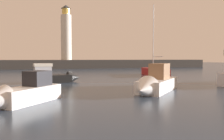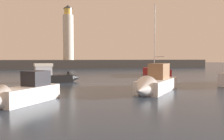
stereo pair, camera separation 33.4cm
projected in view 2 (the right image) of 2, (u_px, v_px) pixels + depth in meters
The scene contains 7 objects.
ground_plane at pixel (84, 77), 34.76m from camera, with size 220.00×220.00×0.00m, color #2D3D51.
breakwater at pixel (67, 64), 65.38m from camera, with size 85.08×6.57×2.39m, color #423F3D.
lighthouse at pixel (68, 34), 65.07m from camera, with size 2.89×2.89×15.16m.
motorboat_1 at pixel (56, 76), 27.89m from camera, with size 6.17×2.58×2.58m.
motorboat_3 at pixel (20, 94), 14.58m from camera, with size 4.89×5.54×2.26m.
motorboat_4 at pixel (154, 84), 19.55m from camera, with size 6.69×6.93×2.78m.
sailboat_moored at pixel (156, 72), 38.64m from camera, with size 3.40×8.65×11.84m.
Camera 2 is at (-5.25, -2.64, 2.85)m, focal length 37.60 mm.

